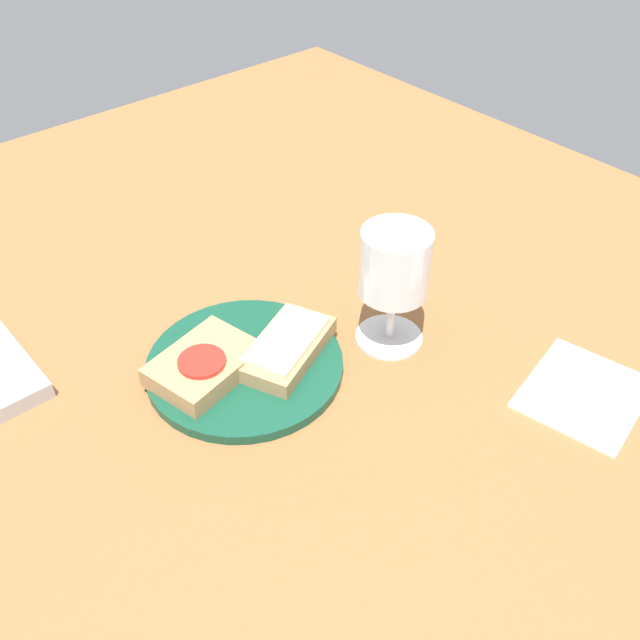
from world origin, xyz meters
TOP-DOWN VIEW (x-y plane):
  - wooden_table at (0.00, 0.00)cm, footprint 140.00×140.00cm
  - plate at (-0.83, -0.44)cm, footprint 21.20×21.20cm
  - sandwich_with_cheese at (3.26, -2.21)cm, footprint 13.45×10.48cm
  - sandwich_with_tomato at (-4.95, 1.29)cm, footprint 12.31×10.03cm
  - wine_glass at (14.47, -6.67)cm, footprint 7.59×7.59cm
  - napkin at (23.45, -26.23)cm, footprint 14.76×13.55cm

SIDE VIEW (x-z plane):
  - wooden_table at x=0.00cm, z-range 0.00..3.00cm
  - napkin at x=23.45cm, z-range 3.00..3.40cm
  - plate at x=-0.83cm, z-range 3.00..4.16cm
  - sandwich_with_cheese at x=3.26cm, z-range 4.09..6.64cm
  - sandwich_with_tomato at x=-4.95cm, z-range 4.00..6.74cm
  - wine_glass at x=14.47cm, z-range 5.53..19.78cm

